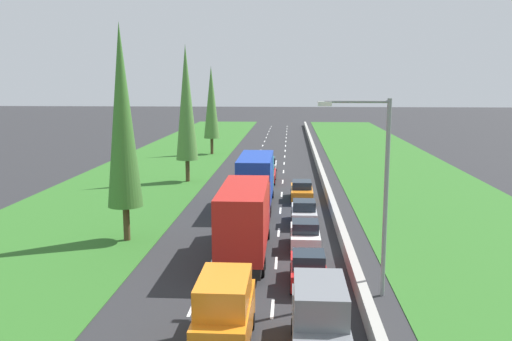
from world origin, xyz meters
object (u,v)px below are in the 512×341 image
(white_hatchback_right_lane, at_px, (305,235))
(street_light_mast, at_px, (379,184))
(poplar_tree_third, at_px, (186,103))
(red_sedan_centre_lane, at_px, (266,174))
(red_box_truck_centre_lane, at_px, (245,219))
(orange_van_centre_lane, at_px, (225,312))
(blue_box_truck_centre_lane, at_px, (256,180))
(orange_sedan_right_lane, at_px, (302,190))
(white_hatchback_centre_lane_sixth, at_px, (268,165))
(poplar_tree_second, at_px, (122,117))
(grey_van_right_lane, at_px, (319,319))
(poplar_tree_fourth, at_px, (211,103))
(silver_hatchback_right_lane, at_px, (304,212))
(red_hatchback_right_lane, at_px, (308,269))

(white_hatchback_right_lane, relative_size, street_light_mast, 0.43)
(poplar_tree_third, bearing_deg, red_sedan_centre_lane, 0.68)
(red_box_truck_centre_lane, height_order, poplar_tree_third, poplar_tree_third)
(orange_van_centre_lane, height_order, blue_box_truck_centre_lane, blue_box_truck_centre_lane)
(orange_sedan_right_lane, bearing_deg, white_hatchback_centre_lane_sixth, 103.90)
(blue_box_truck_centre_lane, height_order, red_sedan_centre_lane, blue_box_truck_centre_lane)
(white_hatchback_right_lane, height_order, street_light_mast, street_light_mast)
(orange_van_centre_lane, relative_size, blue_box_truck_centre_lane, 0.52)
(poplar_tree_second, bearing_deg, grey_van_right_lane, -50.63)
(red_box_truck_centre_lane, xyz_separation_m, red_sedan_centre_lane, (0.17, 22.61, -1.37))
(white_hatchback_right_lane, distance_m, poplar_tree_fourth, 43.02)
(red_sedan_centre_lane, height_order, street_light_mast, street_light_mast)
(poplar_tree_fourth, bearing_deg, silver_hatchback_right_lane, -72.00)
(orange_van_centre_lane, bearing_deg, red_sedan_centre_lane, 89.92)
(orange_van_centre_lane, xyz_separation_m, poplar_tree_second, (-7.68, 13.12, 6.24))
(blue_box_truck_centre_lane, distance_m, street_light_mast, 18.61)
(red_hatchback_right_lane, distance_m, poplar_tree_third, 29.57)
(poplar_tree_third, height_order, poplar_tree_fourth, poplar_tree_third)
(street_light_mast, bearing_deg, red_box_truck_centre_lane, 141.37)
(red_hatchback_right_lane, xyz_separation_m, poplar_tree_fourth, (-11.47, 46.86, 6.10))
(poplar_tree_fourth, distance_m, street_light_mast, 50.03)
(orange_van_centre_lane, bearing_deg, red_hatchback_right_lane, 62.98)
(grey_van_right_lane, height_order, blue_box_truck_centre_lane, blue_box_truck_centre_lane)
(poplar_tree_fourth, xyz_separation_m, street_light_mast, (14.48, -47.86, -1.71))
(poplar_tree_third, bearing_deg, orange_van_centre_lane, -76.91)
(street_light_mast, bearing_deg, white_hatchback_right_lane, 113.77)
(red_box_truck_centre_lane, xyz_separation_m, white_hatchback_centre_lane_sixth, (0.14, 28.25, -1.35))
(white_hatchback_right_lane, height_order, white_hatchback_centre_lane_sixth, same)
(orange_van_centre_lane, distance_m, grey_van_right_lane, 3.43)
(white_hatchback_right_lane, xyz_separation_m, silver_hatchback_right_lane, (0.07, 5.50, 0.00))
(poplar_tree_second, bearing_deg, white_hatchback_right_lane, -4.72)
(grey_van_right_lane, distance_m, white_hatchback_right_lane, 12.63)
(red_box_truck_centre_lane, height_order, orange_sedan_right_lane, red_box_truck_centre_lane)
(red_hatchback_right_lane, relative_size, street_light_mast, 0.43)
(red_sedan_centre_lane, relative_size, poplar_tree_second, 0.34)
(silver_hatchback_right_lane, bearing_deg, street_light_mast, -76.58)
(orange_van_centre_lane, distance_m, orange_sedan_right_lane, 25.60)
(poplar_tree_fourth, bearing_deg, white_hatchback_centre_lane_sixth, -60.42)
(white_hatchback_centre_lane_sixth, height_order, poplar_tree_fourth, poplar_tree_fourth)
(poplar_tree_third, distance_m, street_light_mast, 31.03)
(orange_van_centre_lane, bearing_deg, grey_van_right_lane, -6.59)
(orange_sedan_right_lane, distance_m, poplar_tree_second, 17.83)
(red_hatchback_right_lane, bearing_deg, red_box_truck_centre_lane, 129.40)
(white_hatchback_right_lane, bearing_deg, poplar_tree_second, 175.28)
(grey_van_right_lane, relative_size, poplar_tree_third, 0.37)
(red_box_truck_centre_lane, xyz_separation_m, blue_box_truck_centre_lane, (-0.13, 12.05, 0.00))
(blue_box_truck_centre_lane, distance_m, poplar_tree_fourth, 32.07)
(red_hatchback_right_lane, relative_size, poplar_tree_fourth, 0.33)
(white_hatchback_right_lane, bearing_deg, blue_box_truck_centre_lane, 108.78)
(white_hatchback_right_lane, bearing_deg, silver_hatchback_right_lane, 89.27)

